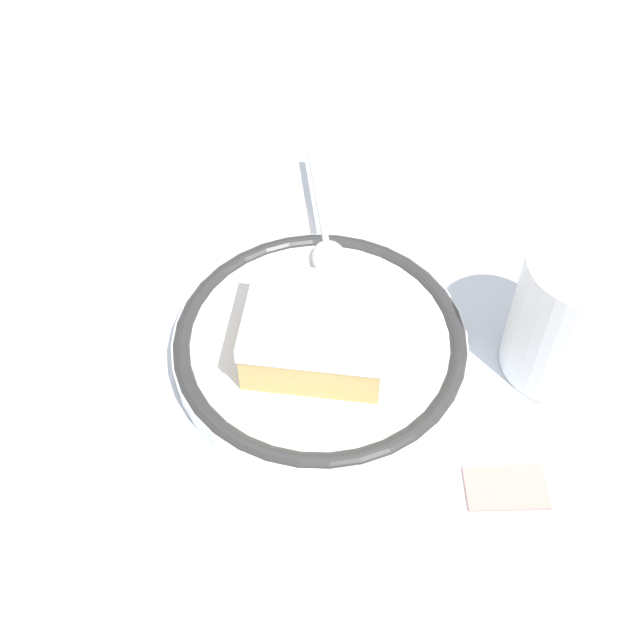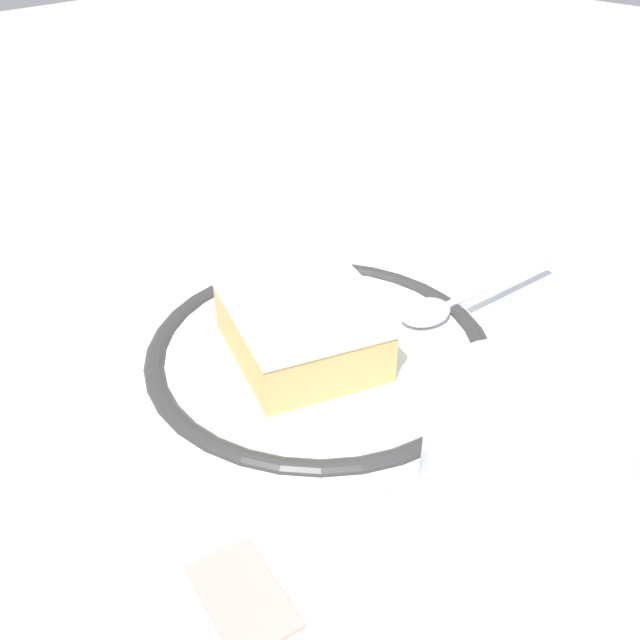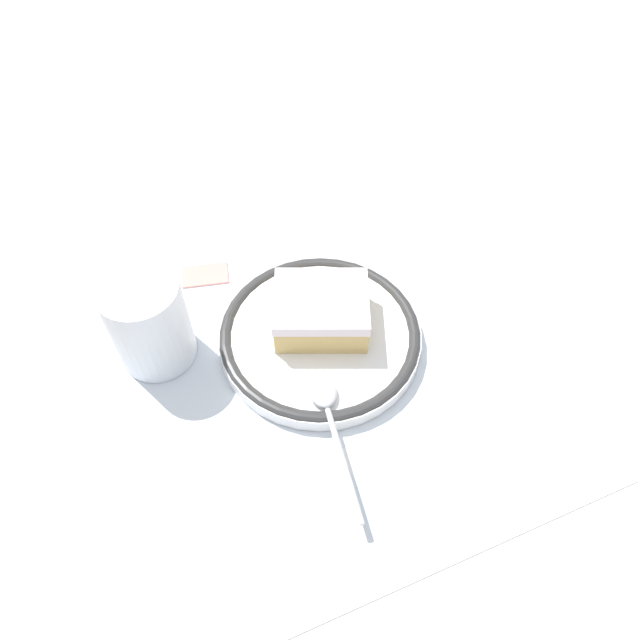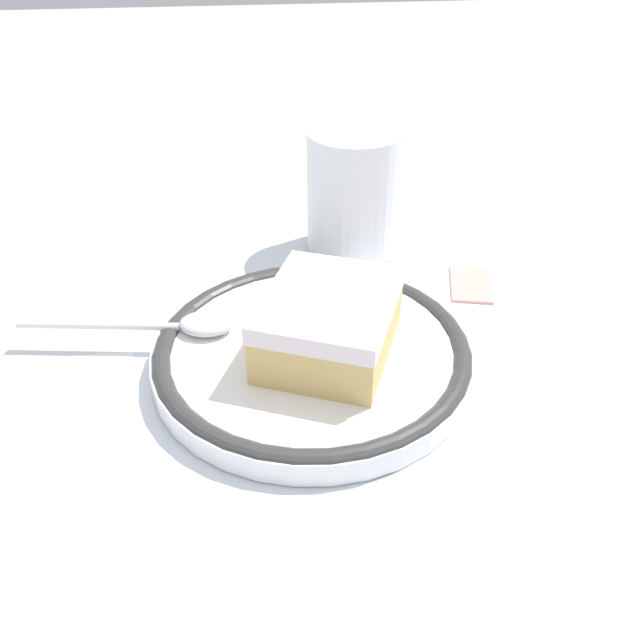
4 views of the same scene
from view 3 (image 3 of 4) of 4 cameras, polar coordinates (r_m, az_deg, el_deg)
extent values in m
plane|color=#B7B2A8|center=(0.58, -0.48, -5.06)|extent=(2.40, 2.40, 0.00)
cube|color=silver|center=(0.58, -0.48, -5.02)|extent=(0.42, 0.43, 0.00)
cylinder|color=white|center=(0.59, 0.00, -1.60)|extent=(0.20, 0.20, 0.02)
torus|color=#333333|center=(0.59, 0.00, -1.37)|extent=(0.20, 0.20, 0.01)
cube|color=#DBB76B|center=(0.58, 0.11, 0.56)|extent=(0.10, 0.11, 0.03)
cube|color=white|center=(0.57, 0.11, 1.82)|extent=(0.10, 0.11, 0.01)
ellipsoid|color=silver|center=(0.55, 0.26, -6.83)|extent=(0.04, 0.03, 0.01)
cylinder|color=silver|center=(0.52, 2.27, -13.54)|extent=(0.11, 0.02, 0.01)
cylinder|color=white|center=(0.58, -16.04, -0.19)|extent=(0.07, 0.07, 0.10)
cylinder|color=brown|center=(0.59, -15.65, -1.25)|extent=(0.06, 0.06, 0.06)
cube|color=white|center=(0.54, 10.90, -13.72)|extent=(0.10, 0.14, 0.00)
cube|color=#E5998C|center=(0.67, -10.97, 4.40)|extent=(0.04, 0.06, 0.01)
camera|label=1|loc=(0.69, -5.72, 49.64)|focal=46.19mm
camera|label=2|loc=(0.61, -32.34, 22.71)|focal=39.61mm
camera|label=4|loc=(0.59, 36.40, 21.61)|focal=37.82mm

